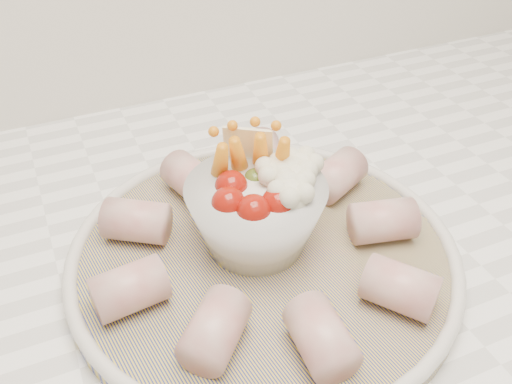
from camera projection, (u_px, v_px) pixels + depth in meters
name	position (u px, v px, depth m)	size (l,w,h in m)	color
serving_platter	(264.00, 255.00, 0.49)	(0.38, 0.38, 0.02)	navy
veggie_bowl	(258.00, 207.00, 0.48)	(0.12, 0.12, 0.10)	silver
cured_meat_rolls	(264.00, 236.00, 0.48)	(0.28, 0.28, 0.04)	#B45452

